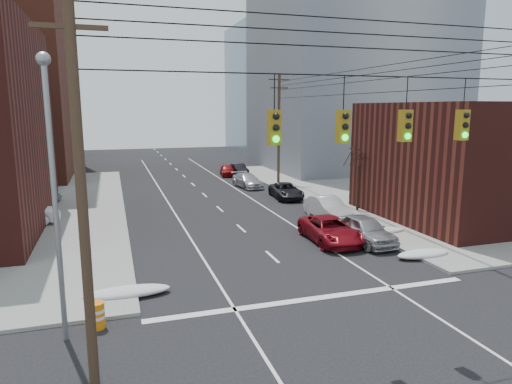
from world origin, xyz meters
TOP-DOWN VIEW (x-y plane):
  - sidewalk_ne at (27.00, 27.00)m, footprint 40.00×40.00m
  - building_office at (22.00, 44.00)m, footprint 22.00×20.00m
  - building_glass at (24.00, 70.00)m, footprint 20.00×18.00m
  - building_storefront at (18.00, 16.00)m, footprint 16.00×12.00m
  - utility_pole_left at (-8.50, 3.00)m, footprint 2.20×0.28m
  - utility_pole_far at (8.50, 34.00)m, footprint 2.20×0.28m
  - traffic_signals at (0.10, 2.97)m, footprint 17.00×0.42m
  - street_light at (-9.50, 6.00)m, footprint 0.44×0.44m
  - bare_tree at (9.59, 20.00)m, footprint 2.09×2.20m
  - snow_nw at (-7.40, 9.00)m, footprint 3.50×1.08m
  - snow_ne at (7.40, 9.50)m, footprint 3.00×1.08m
  - snow_east_far at (7.40, 14.00)m, footprint 4.00×1.08m
  - red_pickup at (4.10, 13.55)m, footprint 2.60×5.27m
  - parked_car_a at (5.89, 12.75)m, footprint 2.11×4.75m
  - parked_car_b at (6.40, 18.51)m, footprint 1.69×4.79m
  - parked_car_c at (6.40, 26.42)m, footprint 2.58×4.89m
  - parked_car_d at (4.80, 32.71)m, footprint 2.43×4.83m
  - parked_car_e at (4.80, 40.83)m, footprint 2.02×3.93m
  - parked_car_f at (6.25, 41.17)m, footprint 1.55×3.98m
  - lot_car_a at (-13.45, 22.55)m, footprint 4.59×1.79m
  - lot_car_b at (-14.12, 29.84)m, footprint 5.44×4.01m
  - construction_barrel at (-8.50, 6.50)m, footprint 0.61×0.61m

SIDE VIEW (x-z plane):
  - sidewalk_ne at x=27.00m, z-range 0.00..0.15m
  - snow_nw at x=-7.40m, z-range 0.00..0.42m
  - snow_ne at x=7.40m, z-range 0.00..0.42m
  - snow_east_far at x=7.40m, z-range 0.00..0.42m
  - construction_barrel at x=-8.50m, z-range 0.01..0.97m
  - parked_car_e at x=4.80m, z-range 0.00..1.28m
  - parked_car_f at x=6.25m, z-range 0.00..1.29m
  - parked_car_c at x=6.40m, z-range 0.00..1.31m
  - parked_car_d at x=4.80m, z-range 0.00..1.34m
  - red_pickup at x=4.10m, z-range 0.00..1.44m
  - parked_car_b at x=6.40m, z-range 0.00..1.57m
  - parked_car_a at x=5.89m, z-range 0.00..1.59m
  - lot_car_b at x=-14.12m, z-range 0.15..1.52m
  - lot_car_a at x=-13.45m, z-range 0.15..1.64m
  - bare_tree at x=9.59m, z-range -0.15..4.79m
  - building_storefront at x=18.00m, z-range 0.00..8.00m
  - street_light at x=-9.50m, z-range 0.88..10.20m
  - utility_pole_left at x=-8.50m, z-range 0.28..11.28m
  - utility_pole_far at x=8.50m, z-range 0.28..11.28m
  - traffic_signals at x=0.10m, z-range 6.16..8.18m
  - building_glass at x=24.00m, z-range 0.00..22.00m
  - building_office at x=22.00m, z-range 0.00..25.00m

